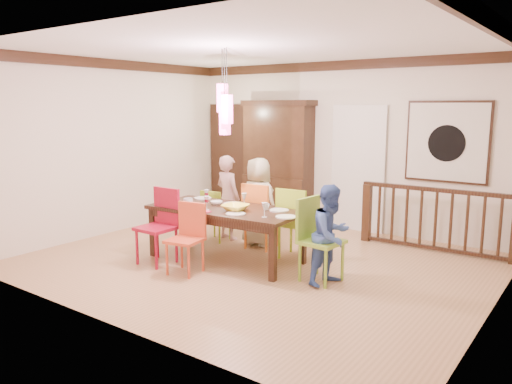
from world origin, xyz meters
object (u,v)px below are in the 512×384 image
Objects in this scene: chair_end_right at (322,235)px; china_hutch at (278,161)px; dining_table at (226,213)px; person_far_left at (228,198)px; chair_far_left at (217,211)px; person_far_mid at (258,202)px; balustrade at (436,219)px; person_end_right at (331,235)px.

china_hutch is at bearing 48.21° from chair_end_right.
dining_table is 1.62× the size of person_far_left.
dining_table is at bearing 131.19° from chair_far_left.
balustrade is at bearing -149.94° from person_far_mid.
person_far_mid is at bearing -153.52° from balustrade.
person_end_right is at bearing 154.54° from person_far_mid.
chair_end_right is 1.81m from person_far_mid.
china_hutch is 1.64× the size of person_far_mid.
chair_far_left is at bearing 85.61° from person_end_right.
person_end_right is (2.32, -0.90, -0.07)m from person_far_left.
person_end_right is at bearing 170.83° from person_far_left.
chair_far_left is 2.52m from person_end_right.
person_end_right is (1.72, -0.90, -0.07)m from person_far_mid.
chair_end_right is at bearing 156.84° from chair_far_left.
dining_table is 1.64m from person_end_right.
chair_end_right is 0.76× the size of person_far_mid.
person_far_left reaches higher than chair_end_right.
china_hutch is (-2.26, 2.46, 0.53)m from chair_end_right.
chair_end_right reaches higher than dining_table.
china_hutch reaches higher than chair_end_right.
person_far_mid reaches higher than chair_far_left.
dining_table is 0.98× the size of balustrade.
china_hutch is at bearing -96.41° from chair_far_left.
balustrade is at bearing -14.14° from chair_end_right.
person_far_mid reaches higher than balustrade.
person_far_left is at bearing 2.01° from person_far_mid.
china_hutch reaches higher than person_far_left.
person_far_left is (-0.68, 0.89, 0.01)m from dining_table.
chair_far_left is at bearing -90.27° from china_hutch.
person_end_right is at bearing -45.98° from china_hutch.
chair_end_right is 2.25m from balustrade.
china_hutch reaches higher than person_far_mid.
dining_table is 0.99× the size of china_hutch.
chair_end_right is at bearing 153.17° from person_far_mid.
china_hutch is 1.64× the size of person_far_left.
chair_far_left is at bearing 16.72° from person_far_mid.
balustrade is (3.03, 1.42, 0.03)m from chair_far_left.
chair_far_left is 0.61× the size of person_far_mid.
person_far_left and person_far_mid have the same top height.
balustrade is 2.23m from person_end_right.
china_hutch reaches higher than dining_table.
china_hutch is 1.78m from person_far_mid.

